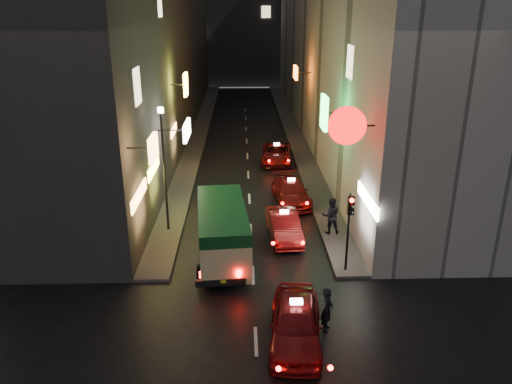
{
  "coord_description": "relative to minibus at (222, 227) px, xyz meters",
  "views": [
    {
      "loc": [
        -0.41,
        -10.24,
        10.84
      ],
      "look_at": [
        0.27,
        13.0,
        2.11
      ],
      "focal_mm": 35.0,
      "sensor_mm": 36.0,
      "label": 1
    }
  ],
  "objects": [
    {
      "name": "pedestrian_sidewalk",
      "position": [
        5.27,
        2.34,
        -0.41
      ],
      "size": [
        0.79,
        0.49,
        2.09
      ],
      "primitive_type": "imported",
      "rotation": [
        0.0,
        0.0,
        3.14
      ],
      "color": "black",
      "rests_on": "sidewalk_right"
    },
    {
      "name": "lamp_post",
      "position": [
        -2.88,
        3.02,
        2.12
      ],
      "size": [
        0.28,
        0.28,
        6.22
      ],
      "color": "black",
      "rests_on": "sidewalk_left"
    },
    {
      "name": "building_far",
      "position": [
        1.32,
        56.02,
        9.4
      ],
      "size": [
        30.0,
        10.0,
        22.0
      ],
      "primitive_type": "cube",
      "color": "#303135",
      "rests_on": "ground"
    },
    {
      "name": "taxi_near",
      "position": [
        2.67,
        -5.98,
        -0.74
      ],
      "size": [
        2.76,
        5.61,
        1.89
      ],
      "color": "maroon",
      "rests_on": "ground"
    },
    {
      "name": "pedestrian_crossing",
      "position": [
        3.84,
        -5.39,
        -0.66
      ],
      "size": [
        0.6,
        0.73,
        1.89
      ],
      "primitive_type": "imported",
      "rotation": [
        0.0,
        0.0,
        1.2
      ],
      "color": "black",
      "rests_on": "ground"
    },
    {
      "name": "sidewalk_right",
      "position": [
        5.57,
        24.02,
        -1.53
      ],
      "size": [
        1.5,
        52.0,
        0.15
      ],
      "primitive_type": "cube",
      "color": "#4B4846",
      "rests_on": "ground"
    },
    {
      "name": "building_left",
      "position": [
        -6.68,
        24.01,
        7.39
      ],
      "size": [
        7.68,
        52.0,
        18.0
      ],
      "color": "#353230",
      "rests_on": "ground"
    },
    {
      "name": "taxi_second",
      "position": [
        2.94,
        2.14,
        -0.84
      ],
      "size": [
        2.33,
        4.93,
        1.69
      ],
      "color": "maroon",
      "rests_on": "ground"
    },
    {
      "name": "sidewalk_left",
      "position": [
        -2.93,
        24.02,
        -1.53
      ],
      "size": [
        1.5,
        52.0,
        0.15
      ],
      "primitive_type": "cube",
      "color": "#4B4846",
      "rests_on": "ground"
    },
    {
      "name": "minibus",
      "position": [
        0.0,
        0.0,
        0.0
      ],
      "size": [
        2.57,
        6.07,
        2.54
      ],
      "color": "beige",
      "rests_on": "ground"
    },
    {
      "name": "taxi_far",
      "position": [
        3.44,
        14.85,
        -0.85
      ],
      "size": [
        2.35,
        4.89,
        1.68
      ],
      "color": "maroon",
      "rests_on": "ground"
    },
    {
      "name": "traffic_light",
      "position": [
        5.32,
        -1.51,
        1.08
      ],
      "size": [
        0.26,
        0.43,
        3.5
      ],
      "color": "black",
      "rests_on": "sidewalk_right"
    },
    {
      "name": "building_right",
      "position": [
        9.32,
        24.01,
        7.4
      ],
      "size": [
        7.92,
        52.16,
        18.0
      ],
      "color": "#A8A29A",
      "rests_on": "ground"
    },
    {
      "name": "taxi_third",
      "position": [
        3.74,
        6.94,
        -0.85
      ],
      "size": [
        2.45,
        4.94,
        1.68
      ],
      "color": "maroon",
      "rests_on": "ground"
    }
  ]
}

